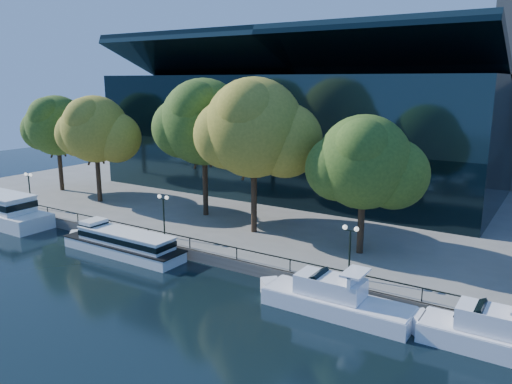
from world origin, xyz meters
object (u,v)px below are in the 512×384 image
Objects in this scene: tree_2 at (205,124)px; lamp_0 at (29,182)px; tree_3 at (255,130)px; tree_1 at (96,131)px; tree_0 at (57,127)px; cruiser_far at (493,335)px; lamp_2 at (350,239)px; tour_boat at (120,241)px; lamp_1 at (163,206)px; cruiser_near at (331,298)px; tree_4 at (365,164)px.

tree_2 reaches higher than lamp_0.
lamp_0 is (-27.13, -5.85, -6.90)m from tree_3.
tree_1 is 22.61m from tree_3.
tree_0 is 24.14m from tree_2.
cruiser_far is 2.50× the size of lamp_2.
tour_boat is 5.02m from lamp_1.
cruiser_near is 46.62m from tree_0.
tree_0 is 42.83m from tree_4.
tree_0 is 10.65m from lamp_0.
tree_3 is at bearing -0.95° from tree_1.
tree_2 is at bearing 148.73° from cruiser_near.
lamp_1 is at bearing 0.00° from lamp_0.
tree_0 is at bearing 176.51° from tree_3.
tree_2 is at bearing 157.47° from lamp_2.
tree_4 is 2.91× the size of lamp_1.
lamp_2 is at bearing 95.10° from cruiser_near.
lamp_0 is 1.00× the size of lamp_1.
tree_2 is at bearing 86.15° from tour_boat.
lamp_0 and lamp_1 have the same top height.
cruiser_far is 0.81× the size of tree_0.
lamp_0 is (-4.56, -6.23, -5.61)m from tree_1.
tree_2 is at bearing 23.06° from lamp_0.
tour_boat is 1.09× the size of tree_1.
lamp_1 is (1.41, -8.23, -6.93)m from tree_2.
lamp_0 is (-38.01, -5.62, -4.69)m from tree_4.
tree_4 reaches higher than tour_boat.
tree_2 is 18.99m from tree_4.
lamp_0 reaches higher than cruiser_far.
tree_2 is (-20.20, 12.27, 9.89)m from cruiser_near.
tree_3 is at bearing 157.10° from cruiser_far.
tour_boat is at bearing -170.37° from lamp_2.
tree_1 is 3.15× the size of lamp_2.
tree_4 is at bearing -1.21° from tree_3.
tree_2 is 22.57m from lamp_2.
tree_3 is 15.06m from lamp_2.
cruiser_far is at bearing -0.22° from tour_boat.
tree_0 is (-44.29, 11.84, 8.43)m from cruiser_near.
tree_4 is at bearing 25.11° from tour_boat.
tree_0 is at bearing 177.09° from tree_4.
tree_3 reaches higher than lamp_2.
tree_2 is 1.25× the size of tree_4.
tour_boat is at bearing -25.86° from tree_0.
lamp_1 is at bearing 57.90° from tour_boat.
lamp_2 is at bearing -22.53° from tree_2.
tree_1 is 3.15× the size of lamp_0.
tree_4 is (-11.55, 9.24, 7.63)m from cruiser_far.
tree_1 is 0.87× the size of tree_2.
cruiser_near is 18.68m from tree_3.
tree_1 is at bearing 158.94° from lamp_1.
tour_boat is at bearing -132.55° from tree_3.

